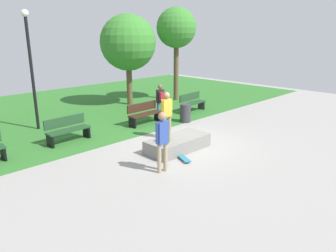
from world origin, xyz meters
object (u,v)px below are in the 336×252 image
(tree_young_birch, at_px, (128,43))
(concrete_ledge, at_px, (178,144))
(park_bench_far_left, at_px, (144,113))
(skateboard_by_ledge, at_px, (183,157))
(park_bench_center_lawn, at_px, (67,129))
(park_bench_near_path, at_px, (192,102))
(pedestrian_with_backpack, at_px, (161,99))
(lamp_post, at_px, (30,60))
(tree_broad_elm, at_px, (176,29))
(skater_performing_trick, at_px, (162,137))
(trash_bin, at_px, (185,113))
(backpack_on_ledge, at_px, (165,137))
(skater_watching, at_px, (167,112))

(tree_young_birch, bearing_deg, concrete_ledge, -116.18)
(tree_young_birch, bearing_deg, park_bench_far_left, -119.74)
(skateboard_by_ledge, distance_m, park_bench_center_lawn, 4.45)
(park_bench_far_left, relative_size, tree_young_birch, 0.34)
(park_bench_near_path, height_order, pedestrian_with_backpack, pedestrian_with_backpack)
(concrete_ledge, bearing_deg, lamp_post, 111.61)
(tree_broad_elm, bearing_deg, pedestrian_with_backpack, -144.97)
(concrete_ledge, xyz_separation_m, skater_performing_trick, (-1.59, -0.91, 0.81))
(skater_performing_trick, bearing_deg, skateboard_by_ledge, 10.83)
(concrete_ledge, relative_size, park_bench_far_left, 1.40)
(tree_broad_elm, height_order, trash_bin, tree_broad_elm)
(backpack_on_ledge, height_order, skateboard_by_ledge, backpack_on_ledge)
(trash_bin, bearing_deg, concrete_ledge, -142.00)
(park_bench_center_lawn, bearing_deg, lamp_post, 91.93)
(park_bench_near_path, bearing_deg, backpack_on_ledge, -147.27)
(park_bench_center_lawn, bearing_deg, skateboard_by_ledge, -67.52)
(tree_young_birch, bearing_deg, skater_watching, -115.68)
(concrete_ledge, xyz_separation_m, skater_watching, (0.63, 1.16, 0.80))
(backpack_on_ledge, height_order, tree_broad_elm, tree_broad_elm)
(tree_broad_elm, relative_size, tree_young_birch, 1.09)
(park_bench_far_left, relative_size, park_bench_near_path, 0.98)
(skateboard_by_ledge, xyz_separation_m, park_bench_near_path, (4.97, 3.94, 0.42))
(backpack_on_ledge, height_order, lamp_post, lamp_post)
(skater_performing_trick, distance_m, park_bench_near_path, 7.36)
(park_bench_near_path, bearing_deg, skater_watching, -151.47)
(skater_watching, distance_m, trash_bin, 2.48)
(skateboard_by_ledge, relative_size, tree_young_birch, 0.17)
(concrete_ledge, distance_m, skater_performing_trick, 2.00)
(concrete_ledge, height_order, park_bench_far_left, park_bench_far_left)
(concrete_ledge, relative_size, pedestrian_with_backpack, 1.40)
(skater_watching, height_order, pedestrian_with_backpack, skater_watching)
(backpack_on_ledge, bearing_deg, trash_bin, 28.07)
(skateboard_by_ledge, bearing_deg, pedestrian_with_backpack, 54.59)
(skater_watching, bearing_deg, lamp_post, 122.37)
(backpack_on_ledge, height_order, park_bench_near_path, park_bench_near_path)
(skater_watching, bearing_deg, pedestrian_with_backpack, 51.34)
(skater_watching, height_order, park_bench_near_path, skater_watching)
(skater_performing_trick, relative_size, tree_young_birch, 0.37)
(trash_bin, bearing_deg, skater_performing_trick, -144.84)
(backpack_on_ledge, bearing_deg, skateboard_by_ledge, -85.43)
(skater_watching, height_order, park_bench_far_left, skater_watching)
(concrete_ledge, height_order, backpack_on_ledge, backpack_on_ledge)
(park_bench_far_left, bearing_deg, tree_broad_elm, 29.19)
(skater_performing_trick, xyz_separation_m, trash_bin, (4.40, 3.10, -0.63))
(park_bench_center_lawn, distance_m, tree_young_birch, 7.07)
(skater_watching, distance_m, park_bench_near_path, 4.39)
(concrete_ledge, bearing_deg, tree_broad_elm, 44.17)
(concrete_ledge, height_order, trash_bin, trash_bin)
(skateboard_by_ledge, relative_size, tree_broad_elm, 0.16)
(backpack_on_ledge, relative_size, skater_watching, 0.18)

